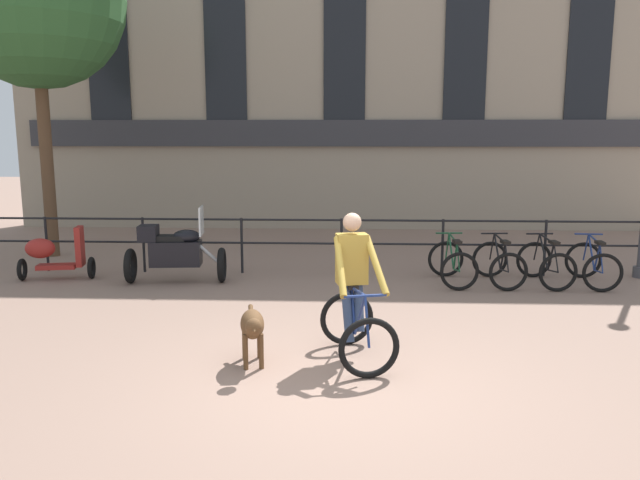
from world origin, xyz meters
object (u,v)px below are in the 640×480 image
at_px(parked_bicycle_far_end, 593,265).
at_px(parked_scooter, 54,255).
at_px(cyclist_with_bike, 355,294).
at_px(parked_motorcycle, 175,251).
at_px(parked_bicycle_near_lamp, 452,263).
at_px(parked_bicycle_mid_right, 546,264).
at_px(dog, 253,326).
at_px(parked_bicycle_mid_left, 499,264).

relative_size(parked_bicycle_far_end, parked_scooter, 0.86).
distance_m(cyclist_with_bike, parked_motorcycle, 4.72).
height_order(parked_bicycle_near_lamp, parked_bicycle_mid_right, same).
relative_size(parked_bicycle_near_lamp, parked_scooter, 0.87).
xyz_separation_m(parked_bicycle_mid_right, parked_scooter, (-8.74, -0.04, 0.10)).
xyz_separation_m(dog, parked_bicycle_mid_right, (4.53, 4.04, -0.10)).
bearing_deg(parked_bicycle_mid_right, parked_bicycle_far_end, 174.85).
relative_size(cyclist_with_bike, dog, 1.83).
xyz_separation_m(parked_motorcycle, parked_bicycle_mid_left, (5.69, 0.16, -0.20)).
xyz_separation_m(cyclist_with_bike, parked_bicycle_mid_right, (3.37, 3.70, -0.41)).
bearing_deg(parked_bicycle_mid_left, parked_bicycle_far_end, 175.95).
distance_m(cyclist_with_bike, parked_bicycle_mid_right, 5.02).
xyz_separation_m(parked_motorcycle, parked_bicycle_far_end, (7.30, 0.16, -0.20)).
bearing_deg(parked_motorcycle, parked_bicycle_mid_left, -93.99).
distance_m(parked_motorcycle, parked_bicycle_mid_right, 6.50).
bearing_deg(parked_motorcycle, dog, -158.80).
bearing_deg(cyclist_with_bike, parked_bicycle_far_end, 28.86).
distance_m(dog, parked_bicycle_mid_right, 6.07).
xyz_separation_m(parked_bicycle_near_lamp, parked_bicycle_mid_left, (0.81, 0.00, 0.00)).
bearing_deg(parked_bicycle_far_end, parked_scooter, 3.83).
relative_size(cyclist_with_bike, parked_bicycle_mid_left, 1.47).
bearing_deg(parked_bicycle_mid_left, parked_bicycle_mid_right, 175.96).
distance_m(cyclist_with_bike, dog, 1.25).
height_order(parked_motorcycle, parked_scooter, parked_motorcycle).
height_order(dog, parked_scooter, parked_scooter).
bearing_deg(parked_bicycle_mid_right, dog, 36.58).
xyz_separation_m(parked_bicycle_near_lamp, parked_bicycle_far_end, (2.42, -0.00, 0.00)).
height_order(parked_bicycle_mid_left, parked_bicycle_mid_right, same).
bearing_deg(dog, parked_bicycle_mid_left, 36.01).
distance_m(dog, parked_bicycle_near_lamp, 4.98).
xyz_separation_m(cyclist_with_bike, parked_bicycle_far_end, (4.18, 3.70, -0.41)).
relative_size(parked_motorcycle, parked_bicycle_mid_left, 1.53).
bearing_deg(parked_bicycle_mid_right, parked_bicycle_mid_left, -5.15).
bearing_deg(cyclist_with_bike, parked_motorcycle, 118.74).
xyz_separation_m(cyclist_with_bike, parked_bicycle_mid_left, (2.56, 3.70, -0.41)).
height_order(cyclist_with_bike, parked_bicycle_far_end, cyclist_with_bike).
bearing_deg(cyclist_with_bike, parked_scooter, 132.98).
height_order(parked_bicycle_mid_right, parked_bicycle_far_end, same).
xyz_separation_m(parked_bicycle_near_lamp, parked_bicycle_mid_right, (1.62, 0.00, 0.00)).
xyz_separation_m(parked_bicycle_near_lamp, parked_scooter, (-7.13, -0.04, 0.10)).
xyz_separation_m(cyclist_with_bike, dog, (-1.16, -0.34, -0.30)).
height_order(parked_motorcycle, parked_bicycle_far_end, parked_motorcycle).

